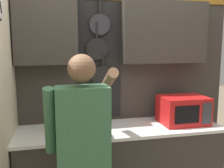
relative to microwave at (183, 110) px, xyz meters
The scene contains 5 objects.
back_wall_unit 0.82m from the microwave, 157.24° to the left, with size 2.57×0.20×2.38m.
microwave is the anchor object (origin of this frame).
knife_block 1.24m from the microwave, behind, with size 0.13×0.16×0.27m.
utensil_crock 1.07m from the microwave, behind, with size 0.10×0.10×0.31m.
person 1.21m from the microwave, 154.21° to the right, with size 0.54×0.61×1.62m.
Camera 1 is at (-0.61, -2.29, 1.67)m, focal length 40.00 mm.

